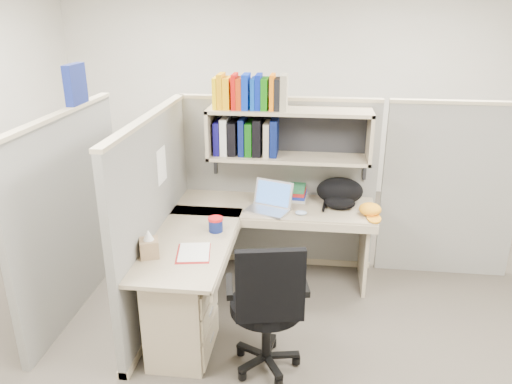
# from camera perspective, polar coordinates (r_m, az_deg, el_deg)

# --- Properties ---
(ground) EXTENTS (6.00, 6.00, 0.00)m
(ground) POSITION_cam_1_polar(r_m,az_deg,el_deg) (4.24, 1.35, -13.66)
(ground) COLOR #343028
(ground) RESTS_ON ground
(room_shell) EXTENTS (6.00, 6.00, 6.00)m
(room_shell) POSITION_cam_1_polar(r_m,az_deg,el_deg) (3.58, 1.57, 8.21)
(room_shell) COLOR #B7B3A6
(room_shell) RESTS_ON ground
(cubicle) EXTENTS (3.79, 1.84, 1.95)m
(cubicle) POSITION_cam_1_polar(r_m,az_deg,el_deg) (4.27, -2.85, 0.31)
(cubicle) COLOR #60605C
(cubicle) RESTS_ON ground
(desk) EXTENTS (1.74, 1.75, 0.73)m
(desk) POSITION_cam_1_polar(r_m,az_deg,el_deg) (3.82, -5.22, -10.17)
(desk) COLOR tan
(desk) RESTS_ON ground
(laptop) EXTENTS (0.45, 0.45, 0.25)m
(laptop) POSITION_cam_1_polar(r_m,az_deg,el_deg) (4.22, 1.33, -0.66)
(laptop) COLOR #BAB9BE
(laptop) RESTS_ON desk
(backpack) EXTENTS (0.49, 0.44, 0.24)m
(backpack) POSITION_cam_1_polar(r_m,az_deg,el_deg) (4.40, 9.57, -0.12)
(backpack) COLOR black
(backpack) RESTS_ON desk
(orange_cap) EXTENTS (0.24, 0.26, 0.10)m
(orange_cap) POSITION_cam_1_polar(r_m,az_deg,el_deg) (4.29, 12.91, -1.93)
(orange_cap) COLOR orange
(orange_cap) RESTS_ON desk
(snack_canister) EXTENTS (0.12, 0.12, 0.11)m
(snack_canister) POSITION_cam_1_polar(r_m,az_deg,el_deg) (3.90, -4.63, -3.68)
(snack_canister) COLOR navy
(snack_canister) RESTS_ON desk
(tissue_box) EXTENTS (0.17, 0.17, 0.20)m
(tissue_box) POSITION_cam_1_polar(r_m,az_deg,el_deg) (3.58, -12.14, -5.74)
(tissue_box) COLOR #9E7F59
(tissue_box) RESTS_ON desk
(mouse) EXTENTS (0.12, 0.10, 0.04)m
(mouse) POSITION_cam_1_polar(r_m,az_deg,el_deg) (4.21, 5.17, -2.37)
(mouse) COLOR #9AB3DA
(mouse) RESTS_ON desk
(paper_cup) EXTENTS (0.08, 0.08, 0.09)m
(paper_cup) POSITION_cam_1_polar(r_m,az_deg,el_deg) (4.47, 1.44, -0.46)
(paper_cup) COLOR white
(paper_cup) RESTS_ON desk
(book_stack) EXTENTS (0.19, 0.25, 0.12)m
(book_stack) POSITION_cam_1_polar(r_m,az_deg,el_deg) (4.54, 4.64, -0.05)
(book_stack) COLOR slate
(book_stack) RESTS_ON desk
(loose_paper) EXTENTS (0.26, 0.32, 0.00)m
(loose_paper) POSITION_cam_1_polar(r_m,az_deg,el_deg) (3.62, -7.09, -6.81)
(loose_paper) COLOR white
(loose_paper) RESTS_ON desk
(task_chair) EXTENTS (0.58, 0.53, 1.04)m
(task_chair) POSITION_cam_1_polar(r_m,az_deg,el_deg) (3.47, 1.26, -15.14)
(task_chair) COLOR black
(task_chair) RESTS_ON ground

